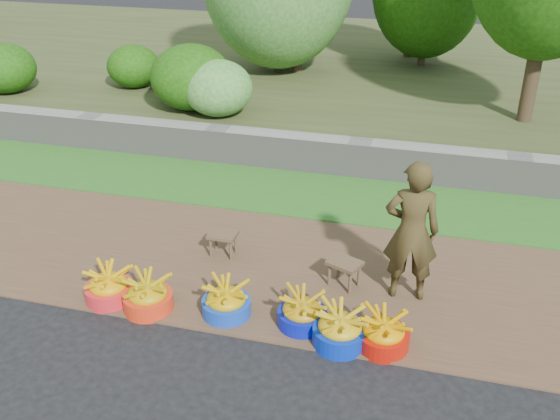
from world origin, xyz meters
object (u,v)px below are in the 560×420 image
(basin_a, at_px, (109,287))
(stool_right, at_px, (345,266))
(basin_d, at_px, (302,312))
(basin_e, at_px, (340,329))
(basin_f, at_px, (383,333))
(basin_c, at_px, (226,301))
(stool_left, at_px, (223,238))
(basin_b, at_px, (148,295))
(vendor_woman, at_px, (412,231))

(basin_a, bearing_deg, stool_right, 20.61)
(basin_d, distance_m, stool_right, 0.83)
(basin_d, xyz_separation_m, basin_e, (0.40, -0.17, 0.01))
(stool_right, bearing_deg, basin_a, -159.39)
(basin_f, relative_size, stool_right, 1.18)
(basin_c, bearing_deg, basin_e, -7.20)
(basin_a, xyz_separation_m, stool_right, (2.33, 0.87, 0.09))
(basin_d, relative_size, stool_left, 1.50)
(basin_b, xyz_separation_m, basin_e, (1.99, -0.03, 0.00))
(basin_b, height_order, vendor_woman, vendor_woman)
(basin_a, bearing_deg, vendor_woman, 16.33)
(basin_f, xyz_separation_m, vendor_woman, (0.13, 0.90, 0.62))
(basin_b, bearing_deg, basin_a, 174.81)
(basin_d, bearing_deg, basin_f, -8.61)
(basin_e, distance_m, basin_f, 0.41)
(basin_f, height_order, stool_left, basin_f)
(basin_b, height_order, stool_right, basin_b)
(basin_a, bearing_deg, stool_left, 53.18)
(basin_a, xyz_separation_m, basin_e, (2.45, -0.07, 0.00))
(basin_e, relative_size, vendor_woman, 0.34)
(basin_e, relative_size, stool_right, 1.24)
(stool_left, height_order, stool_right, stool_right)
(basin_a, height_order, basin_d, basin_a)
(basin_c, height_order, basin_e, basin_e)
(stool_right, relative_size, vendor_woman, 0.27)
(basin_a, relative_size, basin_d, 1.04)
(stool_right, bearing_deg, vendor_woman, -0.07)
(basin_b, bearing_deg, basin_f, 0.47)
(basin_f, distance_m, stool_right, 1.04)
(stool_right, bearing_deg, basin_b, -153.83)
(basin_a, distance_m, basin_f, 2.85)
(basin_c, distance_m, basin_f, 1.59)
(basin_a, distance_m, basin_c, 1.27)
(stool_left, distance_m, stool_right, 1.50)
(basin_f, bearing_deg, basin_d, 171.39)
(basin_c, xyz_separation_m, stool_left, (-0.41, 1.07, 0.08))
(basin_c, relative_size, vendor_woman, 0.32)
(basin_e, bearing_deg, basin_b, 179.06)
(basin_d, relative_size, basin_f, 1.00)
(basin_a, distance_m, vendor_woman, 3.17)
(basin_b, distance_m, vendor_woman, 2.75)
(basin_d, height_order, stool_left, basin_d)
(stool_left, bearing_deg, basin_a, -126.82)
(basin_f, xyz_separation_m, stool_right, (-0.52, 0.90, 0.10))
(stool_left, relative_size, vendor_woman, 0.21)
(basin_d, bearing_deg, basin_b, -174.89)
(stool_left, xyz_separation_m, vendor_woman, (2.13, -0.27, 0.54))
(basin_f, distance_m, stool_left, 2.31)
(basin_d, distance_m, vendor_woman, 1.37)
(basin_d, distance_m, basin_f, 0.82)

